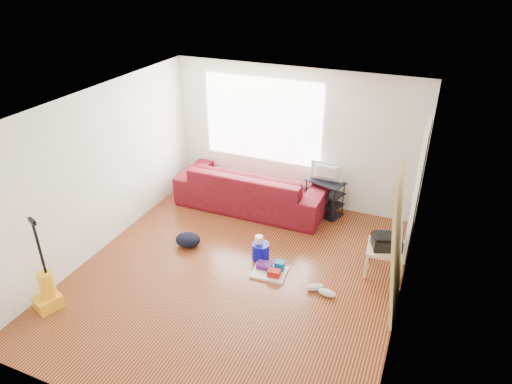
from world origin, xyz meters
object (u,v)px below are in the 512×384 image
at_px(cleaning_tray, 271,270).
at_px(side_table, 385,251).
at_px(sofa, 252,206).
at_px(backpack, 188,245).
at_px(bucket, 261,258).
at_px(tv_stand, 324,197).
at_px(vacuum, 47,292).

bearing_deg(cleaning_tray, side_table, 24.45).
relative_size(sofa, backpack, 6.70).
bearing_deg(side_table, sofa, 157.92).
bearing_deg(bucket, backpack, -173.83).
height_order(tv_stand, bucket, tv_stand).
bearing_deg(sofa, bucket, 117.85).
height_order(side_table, vacuum, vacuum).
height_order(sofa, vacuum, vacuum).
xyz_separation_m(tv_stand, vacuum, (-2.70, -3.76, -0.09)).
height_order(side_table, bucket, side_table).
height_order(bucket, backpack, bucket).
bearing_deg(tv_stand, backpack, -114.85).
xyz_separation_m(side_table, cleaning_tray, (-1.50, -0.68, -0.30)).
distance_m(side_table, vacuum, 4.66).
bearing_deg(bucket, vacuum, -136.52).
height_order(bucket, vacuum, vacuum).
distance_m(sofa, backpack, 1.62).
bearing_deg(vacuum, backpack, 84.75).
bearing_deg(bucket, cleaning_tray, -45.31).
height_order(sofa, bucket, sofa).
bearing_deg(sofa, side_table, 157.92).
height_order(side_table, cleaning_tray, side_table).
xyz_separation_m(backpack, vacuum, (-0.98, -1.93, 0.24)).
height_order(bucket, cleaning_tray, cleaning_tray).
distance_m(backpack, vacuum, 2.18).
xyz_separation_m(bucket, cleaning_tray, (0.27, -0.28, 0.05)).
bearing_deg(tv_stand, sofa, -149.67).
relative_size(tv_stand, cleaning_tray, 1.39).
distance_m(side_table, backpack, 3.04).
height_order(backpack, vacuum, vacuum).
xyz_separation_m(sofa, tv_stand, (1.28, 0.27, 0.33)).
bearing_deg(cleaning_tray, vacuum, -143.92).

